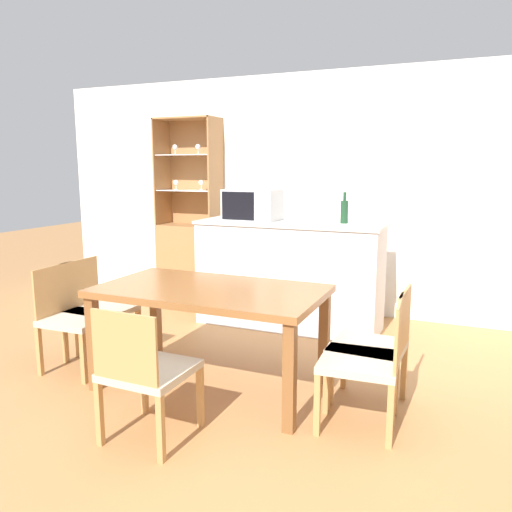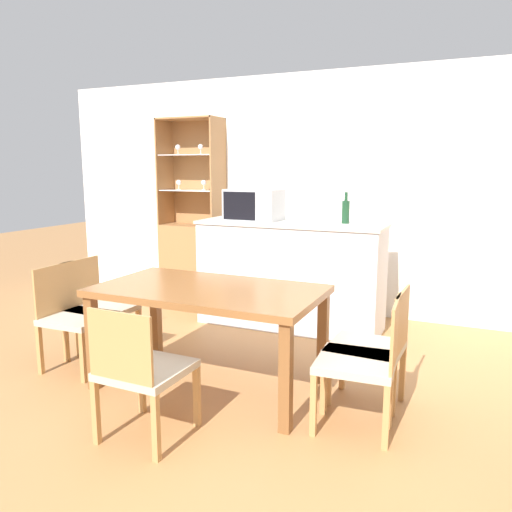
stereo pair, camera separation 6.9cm
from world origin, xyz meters
TOP-DOWN VIEW (x-y plane):
  - ground_plane at (0.00, 0.00)m, footprint 18.00×18.00m
  - wall_back at (0.00, 2.63)m, footprint 6.80×0.06m
  - kitchen_counter at (-0.20, 1.92)m, footprint 1.82×0.59m
  - display_cabinet at (-1.61, 2.43)m, footprint 0.73×0.37m
  - dining_table at (-0.24, 0.37)m, footprint 1.57×0.88m
  - dining_chair_side_right_near at (0.89, 0.24)m, footprint 0.48×0.48m
  - dining_chair_side_left_near at (-1.37, 0.24)m, footprint 0.47×0.47m
  - dining_chair_side_left_far at (-1.37, 0.51)m, footprint 0.47×0.47m
  - dining_chair_head_near at (-0.24, -0.41)m, footprint 0.46×0.46m
  - dining_chair_side_right_far at (0.89, 0.50)m, footprint 0.47×0.47m
  - microwave at (-0.59, 1.92)m, footprint 0.53×0.37m
  - wine_bottle at (0.31, 2.02)m, footprint 0.07×0.07m

SIDE VIEW (x-z plane):
  - ground_plane at x=0.00m, z-range 0.00..0.00m
  - dining_chair_side_right_near at x=0.89m, z-range 0.01..0.82m
  - dining_chair_side_left_near at x=-1.37m, z-range 0.01..0.82m
  - dining_chair_side_left_far at x=-1.37m, z-range 0.01..0.82m
  - dining_chair_head_near at x=-0.24m, z-range 0.01..0.82m
  - dining_chair_side_right_far at x=0.89m, z-range 0.01..0.82m
  - kitchen_counter at x=-0.20m, z-range 0.00..1.04m
  - display_cabinet at x=-1.61m, z-range -0.44..1.67m
  - dining_table at x=-0.24m, z-range 0.28..1.01m
  - wine_bottle at x=0.31m, z-range 1.01..1.30m
  - microwave at x=-0.59m, z-range 1.04..1.35m
  - wall_back at x=0.00m, z-range 0.00..2.55m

